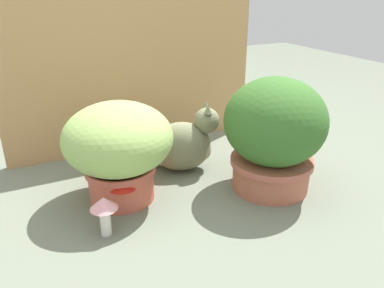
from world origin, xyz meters
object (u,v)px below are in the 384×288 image
(grass_planter, at_px, (119,146))
(mushroom_ornament_pink, at_px, (104,208))
(mushroom_ornament_red, at_px, (123,186))
(cat, at_px, (185,144))
(leafy_planter, at_px, (274,133))

(grass_planter, distance_m, mushroom_ornament_pink, 0.26)
(grass_planter, distance_m, mushroom_ornament_red, 0.15)
(cat, bearing_deg, grass_planter, -160.03)
(grass_planter, bearing_deg, mushroom_ornament_red, -103.01)
(leafy_planter, xyz_separation_m, mushroom_ornament_red, (-0.58, 0.09, -0.13))
(grass_planter, bearing_deg, leafy_planter, -18.03)
(leafy_planter, relative_size, mushroom_ornament_pink, 3.22)
(cat, relative_size, mushroom_ornament_pink, 2.58)
(leafy_planter, distance_m, mushroom_ornament_pink, 0.69)
(mushroom_ornament_pink, relative_size, mushroom_ornament_red, 1.00)
(grass_planter, height_order, mushroom_ornament_pink, grass_planter)
(mushroom_ornament_pink, bearing_deg, grass_planter, 59.99)
(grass_planter, distance_m, leafy_planter, 0.59)
(grass_planter, height_order, leafy_planter, leafy_planter)
(leafy_planter, height_order, mushroom_ornament_red, leafy_planter)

